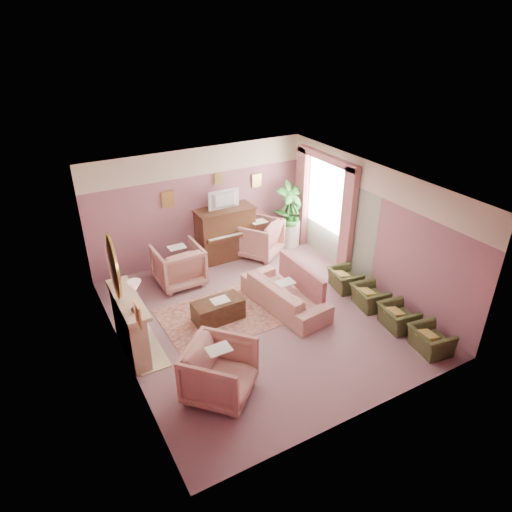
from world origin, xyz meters
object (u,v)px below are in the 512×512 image
floral_armchair_right (259,236)px  olive_chair_c (370,294)px  coffee_table (218,310)px  floral_armchair_front (220,369)px  olive_chair_a (431,337)px  sofa (285,290)px  floral_armchair_left (178,263)px  side_table (290,232)px  olive_chair_b (398,314)px  olive_chair_d (345,276)px  piano (225,234)px  television (225,199)px

floral_armchair_right → olive_chair_c: size_ratio=1.48×
coffee_table → floral_armchair_front: (-0.83, -1.88, 0.30)m
floral_armchair_right → olive_chair_a: (0.89, -4.82, -0.22)m
coffee_table → sofa: (1.42, -0.26, 0.20)m
floral_armchair_front → floral_armchair_right: bearing=53.4°
floral_armchair_left → coffee_table: bearing=-84.2°
floral_armchair_left → side_table: bearing=8.0°
olive_chair_b → olive_chair_d: (0.00, 1.64, 0.00)m
olive_chair_a → side_table: size_ratio=1.01×
coffee_table → olive_chair_c: bearing=-20.3°
floral_armchair_left → side_table: (3.29, 0.46, -0.17)m
piano → olive_chair_b: 4.62m
piano → sofa: bearing=-87.7°
television → olive_chair_d: television is taller
television → side_table: bearing=-3.9°
olive_chair_d → piano: bearing=122.4°
floral_armchair_right → floral_armchair_front: same height
coffee_table → olive_chair_b: bearing=-32.8°
television → side_table: television is taller
olive_chair_b → floral_armchair_front: bearing=179.3°
floral_armchair_left → floral_armchair_right: bearing=8.6°
piano → floral_armchair_front: size_ratio=1.34×
olive_chair_c → side_table: bearing=87.7°
floral_armchair_right → olive_chair_c: floral_armchair_right is taller
television → olive_chair_a: television is taller
olive_chair_d → olive_chair_c: bearing=-90.0°
television → olive_chair_a: bearing=-71.7°
floral_armchair_right → side_table: 1.04m
floral_armchair_left → olive_chair_d: 3.75m
floral_armchair_left → floral_armchair_right: 2.30m
side_table → sofa: bearing=-124.8°
coffee_table → floral_armchair_left: 1.76m
floral_armchair_front → floral_armchair_left: bearing=79.7°
piano → floral_armchair_front: (-2.14, -4.24, -0.13)m
piano → floral_armchair_right: 0.85m
piano → olive_chair_d: 3.15m
coffee_table → olive_chair_d: bearing=-5.5°
olive_chair_d → television: bearing=122.9°
floral_armchair_front → side_table: bearing=45.9°
floral_armchair_front → piano: bearing=63.2°
floral_armchair_front → olive_chair_c: size_ratio=1.48×
floral_armchair_right → floral_armchair_front: 4.92m
floral_armchair_front → olive_chair_b: bearing=-0.7°
sofa → side_table: (1.70, 2.45, -0.08)m
floral_armchair_left → floral_armchair_front: bearing=-100.3°
sofa → side_table: size_ratio=3.01×
sofa → olive_chair_d: bearing=-1.0°
coffee_table → floral_armchair_left: bearing=95.8°
olive_chair_c → side_table: (0.13, 3.29, 0.04)m
sofa → television: bearing=92.4°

